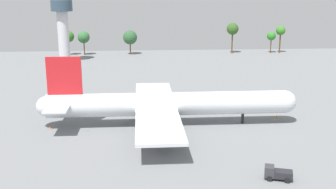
% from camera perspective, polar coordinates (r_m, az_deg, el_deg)
% --- Properties ---
extents(ground_plane, '(257.13, 257.13, 0.00)m').
position_cam_1_polar(ground_plane, '(101.97, 0.00, -4.30)').
color(ground_plane, slate).
extents(cargo_airplane, '(64.28, 50.76, 17.53)m').
position_cam_1_polar(cargo_airplane, '(100.33, -0.24, -1.38)').
color(cargo_airplane, silver).
rests_on(cargo_airplane, ground_plane).
extents(maintenance_van, '(2.95, 4.11, 2.25)m').
position_cam_1_polar(maintenance_van, '(135.63, -15.81, 0.42)').
color(maintenance_van, silver).
rests_on(maintenance_van, ground_plane).
extents(fuel_truck, '(4.06, 3.14, 1.93)m').
position_cam_1_polar(fuel_truck, '(123.12, 15.37, -1.04)').
color(fuel_truck, '#2D5193').
rests_on(fuel_truck, ground_plane).
extents(baggage_tug, '(5.26, 3.66, 2.42)m').
position_cam_1_polar(baggage_tug, '(76.24, 15.03, -10.58)').
color(baggage_tug, '#333338').
rests_on(baggage_tug, ground_plane).
extents(safety_cone_nose, '(0.58, 0.58, 0.82)m').
position_cam_1_polar(safety_cone_nose, '(110.95, 14.96, -3.01)').
color(safety_cone_nose, orange).
rests_on(safety_cone_nose, ground_plane).
extents(safety_cone_tail, '(0.42, 0.42, 0.61)m').
position_cam_1_polar(safety_cone_tail, '(103.36, -16.23, -4.46)').
color(safety_cone_tail, orange).
rests_on(safety_cone_tail, ground_plane).
extents(control_tower, '(9.63, 9.63, 28.24)m').
position_cam_1_polar(control_tower, '(193.98, -14.54, 9.61)').
color(control_tower, silver).
rests_on(control_tower, ground_plane).
extents(tree_line_backdrop, '(115.75, 7.26, 15.91)m').
position_cam_1_polar(tree_line_backdrop, '(212.53, -1.28, 8.33)').
color(tree_line_backdrop, '#51381E').
rests_on(tree_line_backdrop, ground_plane).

